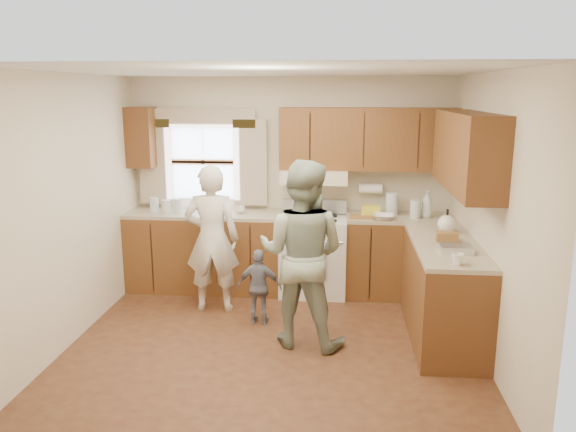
# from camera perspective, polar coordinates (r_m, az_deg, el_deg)

# --- Properties ---
(room) EXTENTS (3.80, 3.80, 3.80)m
(room) POSITION_cam_1_polar(r_m,az_deg,el_deg) (5.04, -1.56, 0.14)
(room) COLOR #482316
(room) RESTS_ON ground
(kitchen_fixtures) EXTENTS (3.80, 2.25, 2.15)m
(kitchen_fixtures) POSITION_cam_1_polar(r_m,az_deg,el_deg) (6.14, 5.37, -1.56)
(kitchen_fixtures) COLOR #4B2810
(kitchen_fixtures) RESTS_ON ground
(stove) EXTENTS (0.76, 0.67, 1.07)m
(stove) POSITION_cam_1_polar(r_m,az_deg,el_deg) (6.60, 2.58, -3.87)
(stove) COLOR silver
(stove) RESTS_ON ground
(woman_left) EXTENTS (0.60, 0.42, 1.59)m
(woman_left) POSITION_cam_1_polar(r_m,az_deg,el_deg) (6.04, -7.73, -2.31)
(woman_left) COLOR silver
(woman_left) RESTS_ON ground
(woman_right) EXTENTS (0.98, 0.84, 1.74)m
(woman_right) POSITION_cam_1_polar(r_m,az_deg,el_deg) (5.17, 1.42, -3.88)
(woman_right) COLOR #253B2D
(woman_right) RESTS_ON ground
(child) EXTENTS (0.47, 0.22, 0.78)m
(child) POSITION_cam_1_polar(r_m,az_deg,el_deg) (5.74, -2.91, -7.21)
(child) COLOR gray
(child) RESTS_ON ground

